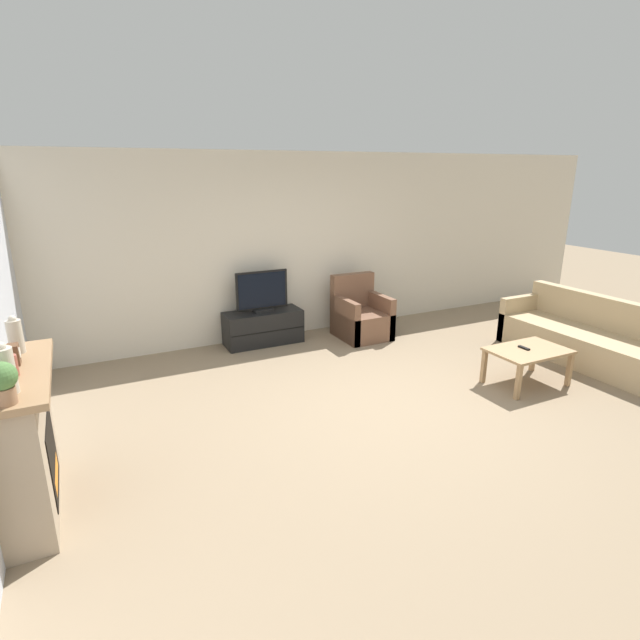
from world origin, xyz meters
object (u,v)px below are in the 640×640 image
(tv, at_px, (262,293))
(mantel_vase_centre_left, at_px, (11,365))
(mantel_vase_right, at_px, (15,336))
(tv_stand, at_px, (263,327))
(fireplace, at_px, (25,441))
(potted_plant, at_px, (2,381))
(armchair, at_px, (361,318))
(mantel_vase_left, at_px, (4,370))
(coffee_table, at_px, (528,354))
(couch, at_px, (592,342))
(remote, at_px, (524,348))
(mantel_clock, at_px, (14,355))

(tv, bearing_deg, mantel_vase_centre_left, -134.84)
(mantel_vase_right, xyz_separation_m, tv_stand, (2.81, 2.33, -1.00))
(fireplace, distance_m, tv, 3.93)
(fireplace, relative_size, mantel_vase_centre_left, 7.52)
(potted_plant, relative_size, armchair, 0.29)
(mantel_vase_left, xyz_separation_m, tv_stand, (2.81, 3.13, -1.03))
(coffee_table, distance_m, couch, 1.34)
(potted_plant, bearing_deg, remote, 6.67)
(tv_stand, bearing_deg, armchair, -13.97)
(couch, bearing_deg, coffee_table, -174.75)
(mantel_vase_right, bearing_deg, mantel_vase_centre_left, -90.00)
(mantel_vase_left, relative_size, potted_plant, 1.28)
(mantel_vase_centre_left, height_order, couch, mantel_vase_centre_left)
(remote, bearing_deg, armchair, 107.66)
(potted_plant, bearing_deg, mantel_clock, 89.94)
(mantel_vase_right, xyz_separation_m, couch, (6.42, -0.30, -0.96))
(mantel_vase_centre_left, relative_size, armchair, 0.19)
(fireplace, bearing_deg, mantel_vase_left, -87.62)
(mantel_vase_centre_left, relative_size, coffee_table, 0.20)
(tv, bearing_deg, tv_stand, 90.00)
(potted_plant, bearing_deg, mantel_vase_centre_left, 90.00)
(potted_plant, bearing_deg, fireplace, 91.68)
(mantel_vase_right, xyz_separation_m, tv, (2.81, 2.32, -0.48))
(tv, xyz_separation_m, couch, (3.61, -2.62, -0.48))
(mantel_vase_left, xyz_separation_m, mantel_vase_right, (0.00, 0.80, -0.02))
(mantel_clock, bearing_deg, tv_stand, 42.71)
(potted_plant, bearing_deg, tv, 49.54)
(remote, height_order, couch, couch)
(mantel_vase_centre_left, relative_size, mantel_vase_right, 0.60)
(mantel_clock, relative_size, remote, 0.99)
(mantel_vase_right, relative_size, potted_plant, 1.11)
(mantel_vase_left, distance_m, potted_plant, 0.17)
(armchair, xyz_separation_m, coffee_table, (0.84, -2.39, 0.08))
(tv_stand, relative_size, tv, 1.46)
(mantel_vase_centre_left, height_order, remote, mantel_vase_centre_left)
(remote, bearing_deg, fireplace, 178.82)
(fireplace, bearing_deg, mantel_clock, 82.56)
(mantel_vase_centre_left, distance_m, tv, 4.01)
(tv_stand, height_order, coffee_table, tv_stand)
(mantel_clock, height_order, coffee_table, mantel_clock)
(mantel_vase_left, height_order, remote, mantel_vase_left)
(potted_plant, relative_size, couch, 0.11)
(fireplace, relative_size, coffee_table, 1.48)
(mantel_vase_right, xyz_separation_m, mantel_clock, (0.00, -0.27, -0.06))
(mantel_vase_left, xyz_separation_m, coffee_table, (5.09, 0.38, -0.89))
(potted_plant, bearing_deg, mantel_vase_right, 90.00)
(armchair, xyz_separation_m, couch, (2.17, -2.27, -0.01))
(remote, bearing_deg, coffee_table, -52.90)
(mantel_vase_centre_left, height_order, tv, mantel_vase_centre_left)
(potted_plant, bearing_deg, tv_stand, 49.56)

